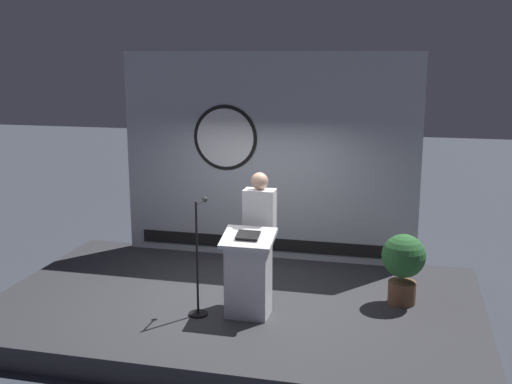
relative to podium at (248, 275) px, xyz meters
The scene contains 7 objects.
ground_plane 1.00m from the podium, 120.22° to the left, with size 40.00×40.00×0.00m, color #383D47.
stage_platform 0.88m from the podium, 120.22° to the left, with size 6.40×4.00×0.30m, color #333338.
banner_display 2.59m from the podium, 97.27° to the left, with size 4.67×0.12×3.23m.
podium is the anchor object (origin of this frame).
speaker_person 0.60m from the podium, 86.73° to the left, with size 0.40×0.26×1.73m.
microphone_stand 0.62m from the podium, behind, with size 0.24×0.49×1.46m.
potted_plant 2.04m from the podium, 24.19° to the left, with size 0.57×0.57×0.93m.
Camera 1 is at (2.11, -7.63, 3.51)m, focal length 44.22 mm.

